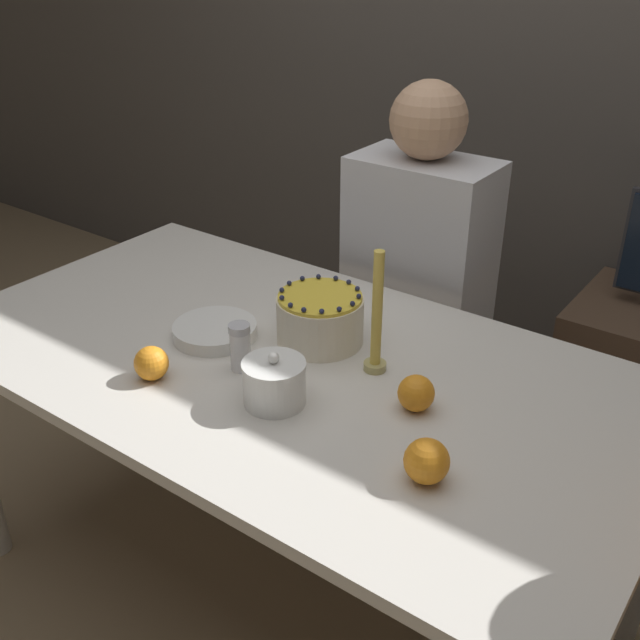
{
  "coord_description": "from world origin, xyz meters",
  "views": [
    {
      "loc": [
        0.93,
        -1.14,
        1.63
      ],
      "look_at": [
        0.02,
        0.11,
        0.8
      ],
      "focal_mm": 42.0,
      "sensor_mm": 36.0,
      "label": 1
    }
  ],
  "objects_px": {
    "candle": "(377,323)",
    "sugar_shaker": "(240,347)",
    "person_man_blue_shirt": "(415,319)",
    "cake": "(320,318)",
    "sugar_bowl": "(274,382)"
  },
  "relations": [
    {
      "from": "candle",
      "to": "sugar_shaker",
      "type": "bearing_deg",
      "value": -144.52
    },
    {
      "from": "candle",
      "to": "person_man_blue_shirt",
      "type": "relative_size",
      "value": 0.23
    },
    {
      "from": "cake",
      "to": "sugar_bowl",
      "type": "relative_size",
      "value": 1.54
    },
    {
      "from": "sugar_bowl",
      "to": "sugar_shaker",
      "type": "distance_m",
      "value": 0.16
    },
    {
      "from": "sugar_shaker",
      "to": "candle",
      "type": "height_order",
      "value": "candle"
    },
    {
      "from": "sugar_bowl",
      "to": "candle",
      "type": "distance_m",
      "value": 0.26
    },
    {
      "from": "sugar_shaker",
      "to": "candle",
      "type": "xyz_separation_m",
      "value": [
        0.24,
        0.17,
        0.06
      ]
    },
    {
      "from": "cake",
      "to": "sugar_bowl",
      "type": "bearing_deg",
      "value": -73.97
    },
    {
      "from": "sugar_shaker",
      "to": "person_man_blue_shirt",
      "type": "height_order",
      "value": "person_man_blue_shirt"
    },
    {
      "from": "candle",
      "to": "person_man_blue_shirt",
      "type": "xyz_separation_m",
      "value": [
        -0.21,
        0.57,
        -0.31
      ]
    },
    {
      "from": "cake",
      "to": "person_man_blue_shirt",
      "type": "height_order",
      "value": "person_man_blue_shirt"
    },
    {
      "from": "cake",
      "to": "person_man_blue_shirt",
      "type": "bearing_deg",
      "value": 94.02
    },
    {
      "from": "cake",
      "to": "sugar_shaker",
      "type": "height_order",
      "value": "cake"
    },
    {
      "from": "cake",
      "to": "candle",
      "type": "height_order",
      "value": "candle"
    },
    {
      "from": "sugar_bowl",
      "to": "cake",
      "type": "bearing_deg",
      "value": 106.03
    }
  ]
}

